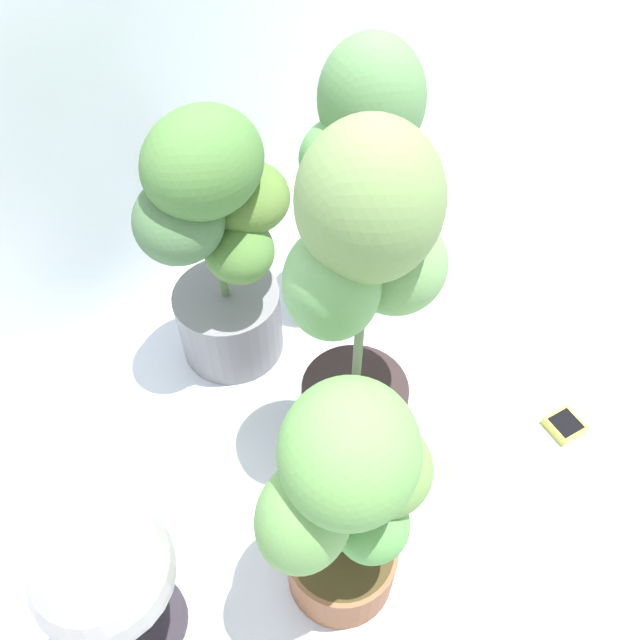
{
  "coord_description": "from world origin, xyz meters",
  "views": [
    {
      "loc": [
        -0.71,
        -0.35,
        1.39
      ],
      "look_at": [
        -0.01,
        0.21,
        0.31
      ],
      "focal_mm": 35.62,
      "sensor_mm": 36.0,
      "label": 1
    }
  ],
  "objects_px": {
    "potted_plant_center": "(362,300)",
    "hygrometer_box": "(565,425)",
    "potted_plant_front_left": "(346,505)",
    "potted_plant_back_right": "(362,159)",
    "potted_plant_back_center": "(218,243)",
    "floor_fan": "(107,576)"
  },
  "relations": [
    {
      "from": "potted_plant_center",
      "to": "hygrometer_box",
      "type": "relative_size",
      "value": 8.46
    },
    {
      "from": "potted_plant_front_left",
      "to": "hygrometer_box",
      "type": "xyz_separation_m",
      "value": [
        0.63,
        -0.21,
        -0.36
      ]
    },
    {
      "from": "potted_plant_back_right",
      "to": "potted_plant_back_center",
      "type": "relative_size",
      "value": 1.06
    },
    {
      "from": "hygrometer_box",
      "to": "floor_fan",
      "type": "bearing_deg",
      "value": 85.74
    },
    {
      "from": "potted_plant_center",
      "to": "floor_fan",
      "type": "xyz_separation_m",
      "value": [
        -0.62,
        0.07,
        -0.2
      ]
    },
    {
      "from": "potted_plant_front_left",
      "to": "potted_plant_back_center",
      "type": "bearing_deg",
      "value": 62.95
    },
    {
      "from": "hygrometer_box",
      "to": "floor_fan",
      "type": "relative_size",
      "value": 0.24
    },
    {
      "from": "potted_plant_back_right",
      "to": "potted_plant_back_center",
      "type": "bearing_deg",
      "value": 160.79
    },
    {
      "from": "potted_plant_center",
      "to": "potted_plant_back_right",
      "type": "bearing_deg",
      "value": 36.3
    },
    {
      "from": "potted_plant_center",
      "to": "potted_plant_back_center",
      "type": "relative_size",
      "value": 1.22
    },
    {
      "from": "potted_plant_front_left",
      "to": "potted_plant_center",
      "type": "distance_m",
      "value": 0.37
    },
    {
      "from": "potted_plant_center",
      "to": "hygrometer_box",
      "type": "bearing_deg",
      "value": -49.72
    },
    {
      "from": "potted_plant_front_left",
      "to": "potted_plant_back_right",
      "type": "height_order",
      "value": "potted_plant_back_right"
    },
    {
      "from": "floor_fan",
      "to": "potted_plant_center",
      "type": "bearing_deg",
      "value": -18.02
    },
    {
      "from": "potted_plant_back_right",
      "to": "potted_plant_center",
      "type": "height_order",
      "value": "potted_plant_center"
    },
    {
      "from": "floor_fan",
      "to": "potted_plant_back_right",
      "type": "bearing_deg",
      "value": 0.45
    },
    {
      "from": "hygrometer_box",
      "to": "floor_fan",
      "type": "height_order",
      "value": "floor_fan"
    },
    {
      "from": "potted_plant_front_left",
      "to": "potted_plant_back_center",
      "type": "height_order",
      "value": "potted_plant_back_center"
    },
    {
      "from": "potted_plant_back_right",
      "to": "floor_fan",
      "type": "relative_size",
      "value": 1.76
    },
    {
      "from": "potted_plant_back_center",
      "to": "floor_fan",
      "type": "height_order",
      "value": "potted_plant_back_center"
    },
    {
      "from": "potted_plant_front_left",
      "to": "floor_fan",
      "type": "bearing_deg",
      "value": 141.91
    },
    {
      "from": "potted_plant_back_right",
      "to": "potted_plant_back_center",
      "type": "height_order",
      "value": "potted_plant_back_right"
    }
  ]
}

